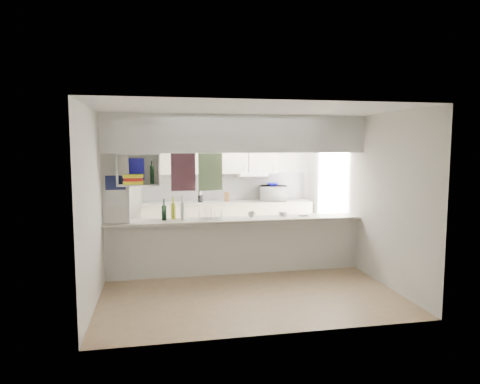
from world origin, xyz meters
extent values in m
plane|color=#997959|center=(0.00, 0.00, 0.00)|extent=(4.80, 4.80, 0.00)
plane|color=white|center=(0.00, 0.00, 2.60)|extent=(4.80, 4.80, 0.00)
plane|color=silver|center=(0.00, 2.40, 1.30)|extent=(4.20, 0.00, 4.20)
plane|color=silver|center=(-2.10, 0.00, 1.30)|extent=(0.00, 4.80, 4.80)
plane|color=silver|center=(2.10, 0.00, 1.30)|extent=(0.00, 4.80, 4.80)
cube|color=silver|center=(0.00, 0.00, 0.44)|extent=(4.20, 0.15, 0.88)
cube|color=#A8A094|center=(0.00, 0.00, 0.90)|extent=(4.20, 0.50, 0.04)
cube|color=white|center=(0.00, 0.00, 2.30)|extent=(4.20, 0.50, 0.60)
cube|color=silver|center=(-1.90, 0.00, 1.30)|extent=(0.40, 0.18, 2.60)
cube|color=#191E4C|center=(-1.90, -0.10, 1.55)|extent=(0.30, 0.01, 0.22)
cube|color=white|center=(-1.90, -0.10, 1.32)|extent=(0.30, 0.01, 0.24)
cube|color=black|center=(-0.85, 0.22, 1.68)|extent=(0.40, 0.02, 0.62)
cube|color=#1B6D7D|center=(-0.40, 0.22, 1.68)|extent=(0.40, 0.02, 0.62)
cube|color=white|center=(-1.55, -0.10, 1.51)|extent=(0.65, 0.35, 0.02)
cube|color=white|center=(-1.55, -0.10, 1.99)|extent=(0.65, 0.35, 0.02)
cube|color=white|center=(-1.55, 0.06, 1.75)|extent=(0.65, 0.02, 0.50)
cube|color=white|center=(-1.86, -0.10, 1.75)|extent=(0.02, 0.35, 0.50)
cube|color=white|center=(-1.24, -0.10, 1.75)|extent=(0.02, 0.35, 0.50)
cube|color=yellow|center=(-1.63, -0.10, 1.55)|extent=(0.30, 0.24, 0.05)
cube|color=red|center=(-1.63, -0.10, 1.60)|extent=(0.28, 0.22, 0.05)
cube|color=yellow|center=(-1.63, -0.10, 1.65)|extent=(0.30, 0.24, 0.05)
cube|color=#100D93|center=(-1.60, 0.02, 1.75)|extent=(0.26, 0.02, 0.34)
cylinder|color=black|center=(-1.35, -0.10, 1.67)|extent=(0.06, 0.06, 0.28)
cube|color=beige|center=(0.20, 2.10, 0.45)|extent=(3.60, 0.60, 0.90)
cube|color=#A8A094|center=(0.20, 2.10, 0.91)|extent=(3.60, 0.63, 0.03)
cube|color=silver|center=(0.20, 2.38, 1.22)|extent=(3.60, 0.03, 0.60)
cube|color=beige|center=(0.00, 2.23, 1.88)|extent=(2.62, 0.34, 0.72)
cube|color=white|center=(0.75, 2.16, 1.48)|extent=(0.60, 0.46, 0.12)
cube|color=silver|center=(0.75, 1.93, 1.45)|extent=(0.60, 0.02, 0.05)
imported|color=white|center=(1.22, 2.12, 1.08)|extent=(0.67, 0.54, 0.32)
imported|color=#100D93|center=(1.20, 2.15, 1.27)|extent=(0.26, 0.26, 0.06)
cube|color=silver|center=(-0.43, -0.01, 0.93)|extent=(0.41, 0.33, 0.01)
cylinder|color=white|center=(-0.53, 0.00, 1.03)|extent=(0.04, 0.19, 0.19)
cylinder|color=white|center=(-0.47, -0.01, 1.03)|extent=(0.04, 0.19, 0.19)
cylinder|color=white|center=(-0.42, -0.01, 1.03)|extent=(0.04, 0.19, 0.19)
imported|color=white|center=(0.25, -0.03, 0.98)|extent=(0.15, 0.15, 0.10)
cylinder|color=black|center=(-1.17, 0.04, 1.04)|extent=(0.08, 0.08, 0.24)
cylinder|color=black|center=(-1.17, 0.04, 1.21)|extent=(0.03, 0.03, 0.11)
cylinder|color=olive|center=(-1.02, 0.12, 1.05)|extent=(0.08, 0.08, 0.26)
cylinder|color=olive|center=(-1.02, 0.12, 1.23)|extent=(0.03, 0.03, 0.11)
cylinder|color=silver|center=(-0.87, 0.04, 1.06)|extent=(0.08, 0.08, 0.27)
cylinder|color=silver|center=(-0.87, 0.04, 1.25)|extent=(0.03, 0.03, 0.11)
cylinder|color=silver|center=(0.82, 0.09, 0.96)|extent=(0.15, 0.15, 0.07)
cube|color=black|center=(1.17, 0.02, 0.93)|extent=(0.14, 0.07, 0.01)
cylinder|color=black|center=(-0.38, 2.15, 0.99)|extent=(0.11, 0.11, 0.15)
cube|color=brown|center=(0.20, 2.18, 1.02)|extent=(0.13, 0.11, 0.21)
camera|label=1|loc=(-1.27, -6.85, 2.11)|focal=32.00mm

